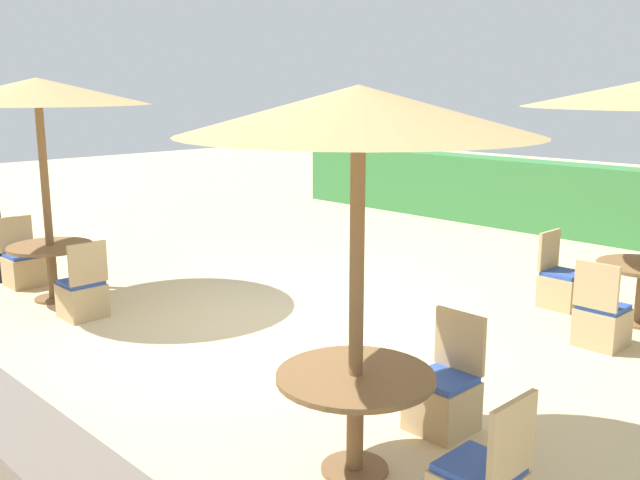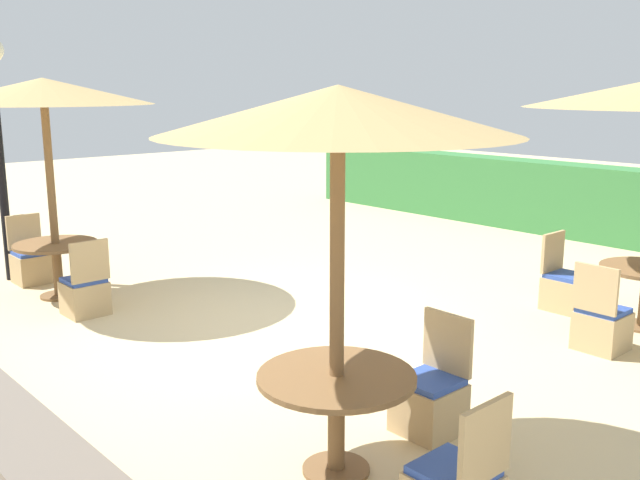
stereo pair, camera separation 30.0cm
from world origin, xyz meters
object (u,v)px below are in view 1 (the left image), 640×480
parasol_front_right (359,113)px  patio_chair_front_left_east (83,296)px  round_table_front_left (51,257)px  round_table_front_right (355,394)px  patio_chair_front_left_west (24,266)px  parasol_front_left (37,92)px  patio_chair_back_right_south (601,322)px  patio_chair_front_right_north (443,398)px  patio_chair_back_right_west (561,286)px

parasol_front_right → patio_chair_front_left_east: bearing=177.4°
round_table_front_left → round_table_front_right: size_ratio=0.94×
patio_chair_front_left_east → patio_chair_front_left_west: same height
round_table_front_left → round_table_front_right: round_table_front_right is taller
parasol_front_left → patio_chair_back_right_south: bearing=31.2°
patio_chair_front_left_west → parasol_front_right: 6.83m
patio_chair_front_left_west → round_table_front_right: patio_chair_front_left_west is taller
parasol_front_left → round_table_front_right: bearing=-2.7°
patio_chair_back_right_south → parasol_front_right: size_ratio=0.35×
patio_chair_front_left_east → parasol_front_right: bearing=-92.6°
round_table_front_left → patio_chair_front_left_east: bearing=-3.5°
round_table_front_left → patio_chair_front_right_north: 5.62m
parasol_front_right → round_table_front_right: 1.92m
patio_chair_front_left_west → round_table_front_right: 6.46m
round_table_front_right → round_table_front_left: bearing=177.3°
parasol_front_left → patio_chair_front_right_north: 6.08m
parasol_front_left → parasol_front_right: parasol_front_left is taller
patio_chair_front_left_east → patio_chair_front_left_west: bearing=88.1°
parasol_front_left → patio_chair_front_left_east: 2.52m
parasol_front_left → parasol_front_right: size_ratio=1.03×
parasol_front_left → patio_chair_back_right_south: (5.61, 3.40, -2.33)m
round_table_front_left → patio_chair_front_left_west: 0.98m
parasol_front_right → round_table_front_right: bearing=-90.0°
patio_chair_front_left_east → patio_chair_back_right_west: bearing=-40.0°
parasol_front_left → parasol_front_right: 5.52m
round_table_front_left → patio_chair_front_left_east: patio_chair_front_left_east is taller
round_table_front_left → patio_chair_back_right_south: patio_chair_back_right_south is taller
parasol_front_right → round_table_front_right: size_ratio=2.43×
parasol_front_left → patio_chair_front_right_north: (5.57, 0.70, -2.33)m
patio_chair_front_left_west → patio_chair_front_right_north: bearing=96.1°
patio_chair_back_right_south → parasol_front_right: parasol_front_right is taller
round_table_front_left → patio_chair_back_right_south: size_ratio=1.12×
patio_chair_front_left_east → round_table_front_right: patio_chair_front_left_east is taller
parasol_front_left → round_table_front_left: (-0.00, -0.00, -2.04)m
patio_chair_back_right_south → patio_chair_front_right_north: 2.70m
round_table_front_left → patio_chair_front_right_north: bearing=7.2°
patio_chair_front_left_west → patio_chair_back_right_west: (5.58, 4.36, 0.00)m
round_table_front_right → patio_chair_front_right_north: (0.05, 0.97, -0.32)m
patio_chair_back_right_west → patio_chair_front_right_north: same height
round_table_front_right → patio_chair_back_right_south: bearing=88.6°
patio_chair_front_left_east → round_table_front_right: size_ratio=0.84×
round_table_front_right → parasol_front_left: bearing=177.3°
patio_chair_back_right_west → patio_chair_front_right_north: bearing=14.1°
patio_chair_front_right_north → patio_chair_front_left_east: bearing=9.3°
patio_chair_front_right_north → round_table_front_left: bearing=7.2°
patio_chair_back_right_south → round_table_front_right: (-0.09, -3.66, 0.32)m
patio_chair_front_left_east → parasol_front_left: bearing=86.5°
parasol_front_left → patio_chair_back_right_south: size_ratio=2.98×
parasol_front_left → patio_chair_front_left_west: size_ratio=2.98×
round_table_front_left → parasol_front_right: 5.85m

